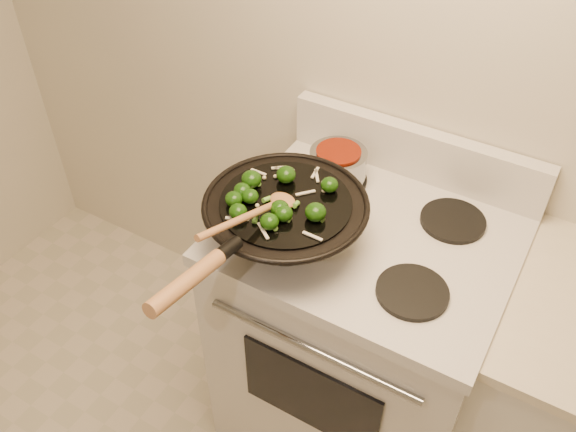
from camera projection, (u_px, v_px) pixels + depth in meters
The scene contains 5 objects.
stove at pixel (358, 332), 1.96m from camera, with size 0.78×0.67×1.08m.
wok at pixel (285, 220), 1.57m from camera, with size 0.43×0.71×0.23m.
stirfry at pixel (273, 198), 1.52m from camera, with size 0.29×0.31×0.05m.
wooden_spoon at pixel (260, 210), 1.46m from camera, with size 0.09×0.32×0.10m.
saucepan at pixel (338, 165), 1.78m from camera, with size 0.17×0.27×0.10m.
Camera 1 is at (0.39, 0.02, 2.06)m, focal length 38.00 mm.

